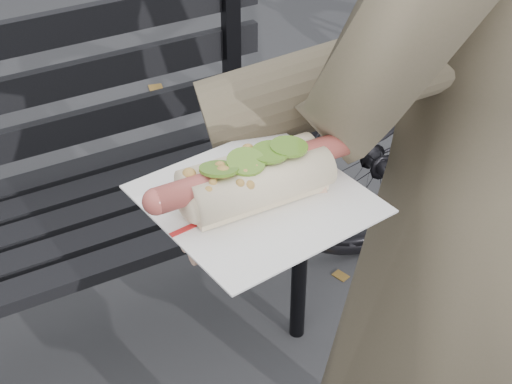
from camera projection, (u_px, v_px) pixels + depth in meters
person at (472, 215)px, 1.08m from camera, size 0.74×0.57×1.81m
held_hotdog at (384, 88)px, 0.84m from camera, size 0.62×0.30×0.20m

